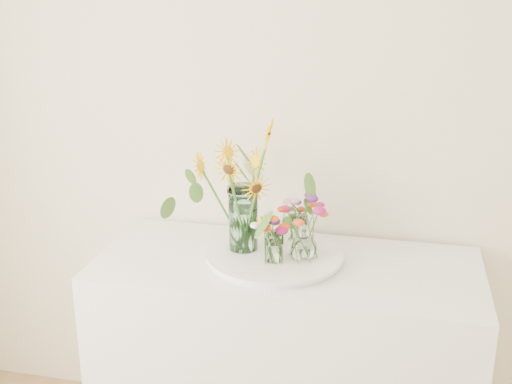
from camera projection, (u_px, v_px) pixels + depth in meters
counter at (285, 368)px, 2.48m from camera, size 1.40×0.60×0.90m
tray at (274, 257)px, 2.36m from camera, size 0.48×0.48×0.02m
mason_jar at (243, 218)px, 2.35m from camera, size 0.12×0.12×0.25m
sunflower_bouquet at (243, 186)px, 2.31m from camera, size 0.71×0.71×0.50m
small_vase_a at (274, 247)px, 2.27m from camera, size 0.07×0.07×0.11m
wildflower_posy_a at (274, 235)px, 2.25m from camera, size 0.19×0.19×0.20m
small_vase_b at (303, 240)px, 2.29m from camera, size 0.11×0.11×0.15m
wildflower_posy_b at (303, 228)px, 2.27m from camera, size 0.23×0.23×0.24m
small_vase_c at (299, 231)px, 2.41m from camera, size 0.07×0.07×0.12m
wildflower_posy_c at (299, 219)px, 2.39m from camera, size 0.21×0.21×0.21m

